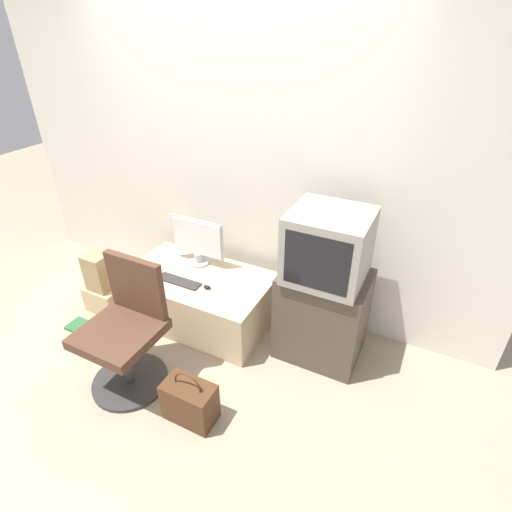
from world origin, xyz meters
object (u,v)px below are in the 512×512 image
object	(u,v)px
main_monitor	(198,241)
handbag	(190,401)
mouse	(207,287)
crt_tv	(328,246)
keyboard	(179,281)
cardboard_box_lower	(106,297)
office_chair	(127,333)
book	(80,326)

from	to	relation	value
main_monitor	handbag	xyz separation A→B (m)	(0.60, -1.05, -0.50)
mouse	crt_tv	distance (m)	1.02
main_monitor	keyboard	size ratio (longest dim) A/B	1.32
cardboard_box_lower	handbag	world-z (taller)	handbag
main_monitor	office_chair	size ratio (longest dim) A/B	0.53
cardboard_box_lower	mouse	bearing A→B (deg)	8.58
main_monitor	keyboard	distance (m)	0.37
keyboard	cardboard_box_lower	bearing A→B (deg)	-170.34
keyboard	office_chair	distance (m)	0.64
cardboard_box_lower	crt_tv	bearing A→B (deg)	9.59
crt_tv	office_chair	distance (m)	1.47
main_monitor	book	distance (m)	1.23
mouse	cardboard_box_lower	size ratio (longest dim) A/B	0.19
keyboard	mouse	size ratio (longest dim) A/B	6.14
crt_tv	office_chair	xyz separation A→B (m)	(-1.09, -0.83, -0.53)
cardboard_box_lower	office_chair	bearing A→B (deg)	-33.74
mouse	crt_tv	xyz separation A→B (m)	(0.87, 0.17, 0.51)
mouse	handbag	distance (m)	0.88
keyboard	main_monitor	bearing A→B (deg)	92.65
main_monitor	crt_tv	size ratio (longest dim) A/B	0.95
mouse	handbag	world-z (taller)	mouse
office_chair	handbag	xyz separation A→B (m)	(0.55, -0.10, -0.27)
main_monitor	office_chair	world-z (taller)	office_chair
main_monitor	office_chair	distance (m)	0.98
office_chair	book	world-z (taller)	office_chair
keyboard	mouse	world-z (taller)	mouse
mouse	cardboard_box_lower	bearing A→B (deg)	-171.42
keyboard	handbag	bearing A→B (deg)	-51.66
keyboard	crt_tv	xyz separation A→B (m)	(1.12, 0.19, 0.51)
office_chair	handbag	size ratio (longest dim) A/B	2.33
crt_tv	book	distance (m)	2.20
keyboard	crt_tv	size ratio (longest dim) A/B	0.72
mouse	book	world-z (taller)	mouse
office_chair	book	size ratio (longest dim) A/B	4.91
main_monitor	handbag	distance (m)	1.30
mouse	keyboard	bearing A→B (deg)	-174.65
main_monitor	handbag	size ratio (longest dim) A/B	1.23
main_monitor	cardboard_box_lower	bearing A→B (deg)	-148.81
keyboard	cardboard_box_lower	distance (m)	0.82
office_chair	book	distance (m)	0.91
crt_tv	cardboard_box_lower	distance (m)	2.06
handbag	book	world-z (taller)	handbag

